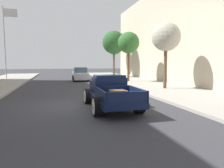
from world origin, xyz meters
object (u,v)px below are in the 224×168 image
Objects in this scene: hotrod_truck_navy at (109,92)px; street_tree_second at (129,43)px; car_background_silver at (80,74)px; street_tree_nearest at (166,37)px; flagpole at (6,35)px; street_tree_third at (114,43)px; street_tree_farthest at (114,47)px.

hotrod_truck_navy is 13.36m from street_tree_second.
street_tree_nearest reaches higher than car_background_silver.
street_tree_nearest is (5.60, -10.63, 3.41)m from car_background_silver.
street_tree_third is (14.28, 0.12, -0.62)m from flagpole.
street_tree_farthest is (0.75, 2.55, -0.35)m from street_tree_third.
flagpole is 1.69× the size of street_tree_second.
hotrod_truck_navy is 0.54× the size of flagpole.
street_tree_second is 10.30m from street_tree_farthest.
flagpole is 1.76× the size of street_tree_nearest.
flagpole is at bearing -179.53° from street_tree_third.
hotrod_truck_navy is 0.83× the size of street_tree_farthest.
street_tree_nearest is 6.80m from street_tree_second.
car_background_silver is 0.84× the size of street_tree_nearest.
street_tree_third is at bearing 86.36° from street_tree_second.
street_tree_nearest is 0.87× the size of street_tree_farthest.
flagpole reaches higher than car_background_silver.
street_tree_farthest reaches higher than hotrod_truck_navy.
street_tree_nearest reaches higher than hotrod_truck_navy.
car_background_silver is (0.31, 15.62, 0.01)m from hotrod_truck_navy.
flagpole is (-8.56, 19.30, 5.02)m from hotrod_truck_navy.
street_tree_third is (0.49, 7.66, 0.79)m from street_tree_second.
street_tree_farthest is at bearing 10.08° from flagpole.
street_tree_second is (4.92, -3.86, 3.59)m from car_background_silver.
street_tree_nearest is (14.47, -14.31, -1.59)m from flagpole.
street_tree_farthest is (0.56, 16.98, 0.62)m from street_tree_nearest.
hotrod_truck_navy is 1.14× the size of car_background_silver.
flagpole reaches higher than street_tree_nearest.
flagpole is 15.78m from street_tree_second.
street_tree_second is at bearing -28.68° from flagpole.
street_tree_second is at bearing 65.99° from hotrod_truck_navy.
hotrod_truck_navy is at bearing -66.08° from flagpole.
street_tree_farthest is at bearing 83.12° from street_tree_second.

